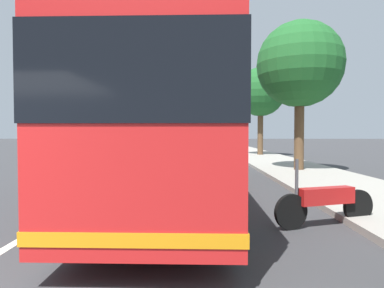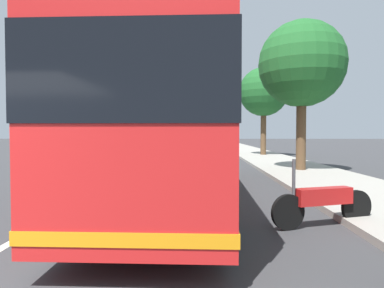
% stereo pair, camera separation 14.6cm
% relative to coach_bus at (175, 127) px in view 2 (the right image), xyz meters
% --- Properties ---
extents(sidewalk_curb, '(110.00, 3.60, 0.14)m').
position_rel_coach_bus_xyz_m(sidewalk_curb, '(2.33, -5.20, -1.84)').
color(sidewalk_curb, '#9E998E').
rests_on(sidewalk_curb, ground).
extents(lane_divider_line, '(110.00, 0.16, 0.01)m').
position_rel_coach_bus_xyz_m(lane_divider_line, '(2.33, 2.27, -1.90)').
color(lane_divider_line, silver).
rests_on(lane_divider_line, ground).
extents(coach_bus, '(11.66, 2.65, 3.28)m').
position_rel_coach_bus_xyz_m(coach_bus, '(0.00, 0.00, 0.00)').
color(coach_bus, red).
rests_on(coach_bus, ground).
extents(motorcycle_nearest_curb, '(0.75, 2.06, 1.27)m').
position_rel_coach_bus_xyz_m(motorcycle_nearest_curb, '(-3.07, -2.99, -1.44)').
color(motorcycle_nearest_curb, black).
rests_on(motorcycle_nearest_curb, ground).
extents(car_ahead_same_lane, '(4.37, 1.97, 1.43)m').
position_rel_coach_bus_xyz_m(car_ahead_same_lane, '(15.78, 5.01, -1.22)').
color(car_ahead_same_lane, gold).
rests_on(car_ahead_same_lane, ground).
extents(car_oncoming, '(4.52, 1.89, 1.36)m').
position_rel_coach_bus_xyz_m(car_oncoming, '(39.90, -0.15, -1.26)').
color(car_oncoming, navy).
rests_on(car_oncoming, ground).
extents(car_far_distant, '(4.04, 1.94, 1.42)m').
position_rel_coach_bus_xyz_m(car_far_distant, '(29.05, -0.84, -1.22)').
color(car_far_distant, navy).
rests_on(car_far_distant, ground).
extents(roadside_tree_mid_block, '(3.76, 3.76, 6.66)m').
position_rel_coach_bus_xyz_m(roadside_tree_mid_block, '(5.54, -5.12, 2.84)').
color(roadside_tree_mid_block, brown).
rests_on(roadside_tree_mid_block, ground).
extents(roadside_tree_far_block, '(3.67, 3.67, 6.72)m').
position_rel_coach_bus_xyz_m(roadside_tree_far_block, '(16.07, -5.41, 2.94)').
color(roadside_tree_far_block, brown).
rests_on(roadside_tree_far_block, ground).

